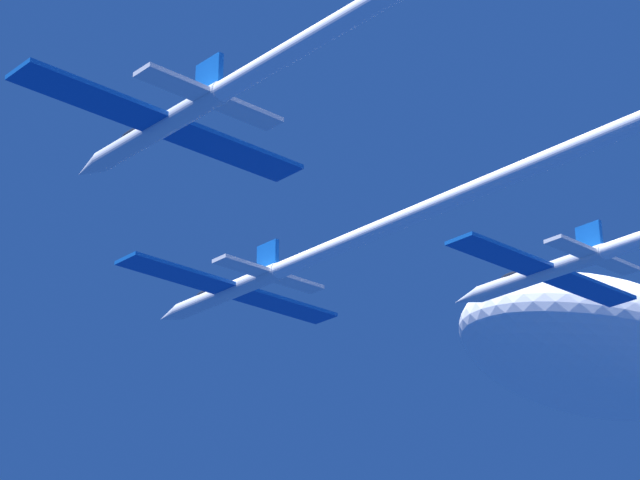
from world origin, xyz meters
TOP-DOWN VIEW (x-y plane):
  - jet_lead at (0.71, -23.26)m, footprint 18.81×72.68m
  - jet_left_wing at (-17.36, -33.82)m, footprint 18.81×59.83m
  - cloud_puffy at (58.53, 8.00)m, footprint 38.97×21.43m

SIDE VIEW (x-z plane):
  - jet_lead at x=0.71m, z-range -1.85..1.26m
  - jet_left_wing at x=-17.36m, z-range -0.98..2.13m
  - cloud_puffy at x=58.53m, z-range 2.99..16.63m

